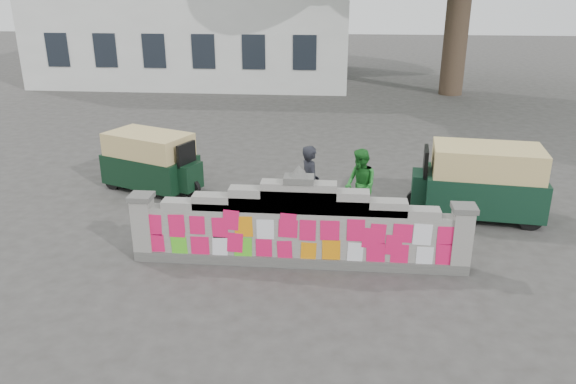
% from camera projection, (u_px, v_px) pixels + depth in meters
% --- Properties ---
extents(ground, '(100.00, 100.00, 0.00)m').
position_uv_depth(ground, '(298.00, 264.00, 10.88)').
color(ground, '#383533').
rests_on(ground, ground).
extents(parapet_wall, '(6.48, 0.44, 2.01)m').
position_uv_depth(parapet_wall, '(298.00, 228.00, 10.61)').
color(parapet_wall, '#4C4C49').
rests_on(parapet_wall, ground).
extents(building, '(16.00, 10.00, 8.90)m').
position_uv_depth(building, '(201.00, 3.00, 30.55)').
color(building, silver).
rests_on(building, ground).
extents(cyclist_bike, '(2.02, 1.34, 1.00)m').
position_uv_depth(cyclist_bike, '(310.00, 210.00, 12.09)').
color(cyclist_bike, black).
rests_on(cyclist_bike, ground).
extents(cyclist_rider, '(0.61, 0.73, 1.70)m').
position_uv_depth(cyclist_rider, '(310.00, 195.00, 11.97)').
color(cyclist_rider, black).
rests_on(cyclist_rider, ground).
extents(pedestrian, '(0.91, 0.99, 1.66)m').
position_uv_depth(pedestrian, '(360.00, 185.00, 12.62)').
color(pedestrian, '#217A27').
rests_on(pedestrian, ground).
extents(rickshaw_left, '(2.77, 2.05, 1.50)m').
position_uv_depth(rickshaw_left, '(152.00, 161.00, 14.53)').
color(rickshaw_left, black).
rests_on(rickshaw_left, ground).
extents(rickshaw_right, '(3.08, 1.68, 1.67)m').
position_uv_depth(rickshaw_right, '(481.00, 181.00, 12.80)').
color(rickshaw_right, black).
rests_on(rickshaw_right, ground).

